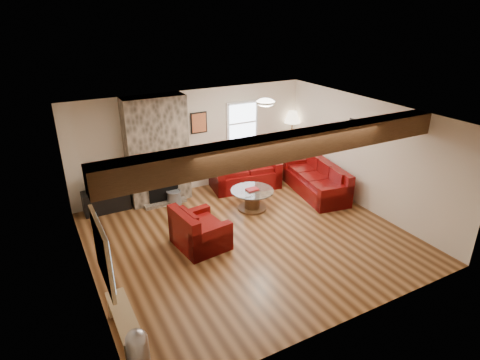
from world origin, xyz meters
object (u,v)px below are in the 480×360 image
object	(u,v)px
armchair_red	(200,227)
television	(103,181)
sofa_three	(316,179)
loveseat	(244,170)
floor_lamp	(292,120)
coffee_table	(252,200)
tv_cabinet	(106,201)

from	to	relation	value
armchair_red	television	world-z (taller)	television
sofa_three	loveseat	bearing A→B (deg)	-122.62
armchair_red	floor_lamp	bearing A→B (deg)	-64.53
armchair_red	television	bearing A→B (deg)	22.12
loveseat	floor_lamp	distance (m)	1.96
armchair_red	coffee_table	xyz separation A→B (m)	(1.64, 0.85, -0.16)
television	sofa_three	bearing A→B (deg)	-17.77
coffee_table	tv_cabinet	bearing A→B (deg)	152.85
sofa_three	loveseat	world-z (taller)	loveseat
sofa_three	loveseat	size ratio (longest dim) A/B	1.19
armchair_red	floor_lamp	world-z (taller)	floor_lamp
tv_cabinet	television	distance (m)	0.48
floor_lamp	television	bearing A→B (deg)	-179.77
sofa_three	television	distance (m)	4.99
loveseat	armchair_red	size ratio (longest dim) A/B	1.72
coffee_table	floor_lamp	world-z (taller)	floor_lamp
sofa_three	floor_lamp	xyz separation A→B (m)	(0.32, 1.54, 1.07)
tv_cabinet	television	xyz separation A→B (m)	(0.00, 0.00, 0.48)
coffee_table	tv_cabinet	size ratio (longest dim) A/B	0.97
television	floor_lamp	distance (m)	5.11
armchair_red	coffee_table	world-z (taller)	armchair_red
armchair_red	television	xyz separation A→B (m)	(-1.30, 2.35, 0.34)
loveseat	sofa_three	bearing A→B (deg)	-33.65
loveseat	coffee_table	world-z (taller)	loveseat
armchair_red	tv_cabinet	distance (m)	2.69
sofa_three	tv_cabinet	xyz separation A→B (m)	(-4.74, 1.52, -0.14)
tv_cabinet	loveseat	bearing A→B (deg)	-5.03
tv_cabinet	coffee_table	bearing A→B (deg)	-27.15
loveseat	tv_cabinet	xyz separation A→B (m)	(-3.41, 0.30, -0.20)
floor_lamp	tv_cabinet	bearing A→B (deg)	-179.77
tv_cabinet	television	world-z (taller)	television
loveseat	coffee_table	bearing A→B (deg)	-102.29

